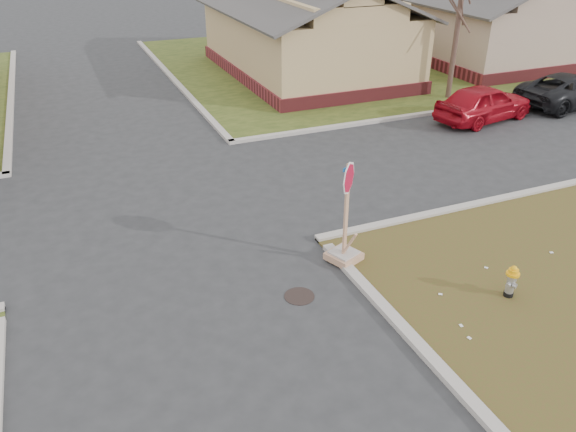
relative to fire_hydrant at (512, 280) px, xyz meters
name	(u,v)px	position (x,y,z in m)	size (l,w,h in m)	color
ground	(191,308)	(-6.22, 2.23, -0.45)	(120.00, 120.00, 0.00)	#2A2A2C
verge_far_right	(477,48)	(15.78, 20.23, -0.43)	(37.00, 19.00, 0.05)	#324418
curbs	(147,205)	(-6.22, 7.23, -0.45)	(80.00, 40.00, 0.12)	#ADA59D
manhole	(299,296)	(-4.02, 1.73, -0.45)	(0.64, 0.64, 0.01)	black
side_house_yellow	(306,29)	(3.78, 18.73, 1.73)	(7.60, 11.60, 4.70)	maroon
side_house_tan	(472,16)	(13.78, 18.73, 1.73)	(7.60, 11.60, 4.70)	maroon
tree_mid_right	(455,48)	(7.78, 12.43, 1.70)	(0.22, 0.22, 4.20)	#49312A
fire_hydrant	(512,280)	(0.00, 0.00, 0.00)	(0.27, 0.27, 0.74)	black
stop_sign	(345,240)	(-2.52, 2.58, 0.12)	(0.69, 0.68, 2.44)	tan
red_sedan	(484,103)	(7.12, 9.43, 0.26)	(1.68, 4.16, 1.42)	#A10B18
dark_pickup	(570,90)	(11.74, 9.63, 0.21)	(2.19, 4.75, 1.32)	black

